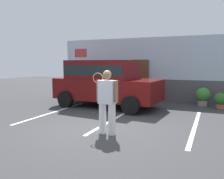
# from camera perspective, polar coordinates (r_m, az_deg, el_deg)

# --- Properties ---
(ground_plane) EXTENTS (40.00, 40.00, 0.00)m
(ground_plane) POSITION_cam_1_polar(r_m,az_deg,el_deg) (6.95, -3.50, -9.72)
(ground_plane) COLOR #38383A
(parking_stripe_0) EXTENTS (0.12, 4.40, 0.01)m
(parking_stripe_0) POSITION_cam_1_polar(r_m,az_deg,el_deg) (9.59, -13.85, -5.30)
(parking_stripe_0) COLOR silver
(parking_stripe_0) RESTS_ON ground_plane
(parking_stripe_1) EXTENTS (0.12, 4.40, 0.01)m
(parking_stripe_1) POSITION_cam_1_polar(r_m,az_deg,el_deg) (8.29, 0.94, -6.99)
(parking_stripe_1) COLOR silver
(parking_stripe_1) RESTS_ON ground_plane
(parking_stripe_2) EXTENTS (0.12, 4.40, 0.01)m
(parking_stripe_2) POSITION_cam_1_polar(r_m,az_deg,el_deg) (7.70, 19.60, -8.45)
(parking_stripe_2) COLOR silver
(parking_stripe_2) RESTS_ON ground_plane
(house_frontage) EXTENTS (10.07, 0.40, 3.23)m
(house_frontage) POSITION_cam_1_polar(r_m,az_deg,el_deg) (12.38, 9.32, 4.52)
(house_frontage) COLOR silver
(house_frontage) RESTS_ON ground_plane
(parked_suv) EXTENTS (4.75, 2.48, 2.05)m
(parked_suv) POSITION_cam_1_polar(r_m,az_deg,el_deg) (10.24, -1.69, 2.10)
(parked_suv) COLOR #590C0C
(parked_suv) RESTS_ON ground_plane
(tennis_player_man) EXTENTS (0.78, 0.30, 1.75)m
(tennis_player_man) POSITION_cam_1_polar(r_m,az_deg,el_deg) (6.32, -1.23, -2.85)
(tennis_player_man) COLOR white
(tennis_player_man) RESTS_ON ground_plane
(potted_plant_by_porch) EXTENTS (0.63, 0.63, 0.83)m
(potted_plant_by_porch) POSITION_cam_1_polar(r_m,az_deg,el_deg) (11.29, 21.30, -1.42)
(potted_plant_by_porch) COLOR gray
(potted_plant_by_porch) RESTS_ON ground_plane
(potted_plant_secondary) EXTENTS (0.52, 0.52, 0.68)m
(potted_plant_secondary) POSITION_cam_1_polar(r_m,az_deg,el_deg) (10.88, 24.97, -2.32)
(potted_plant_secondary) COLOR #9E5638
(potted_plant_secondary) RESTS_ON ground_plane
(flag_pole) EXTENTS (0.80, 0.06, 2.73)m
(flag_pole) POSITION_cam_1_polar(r_m,az_deg,el_deg) (12.93, -8.37, 6.36)
(flag_pole) COLOR silver
(flag_pole) RESTS_ON ground_plane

